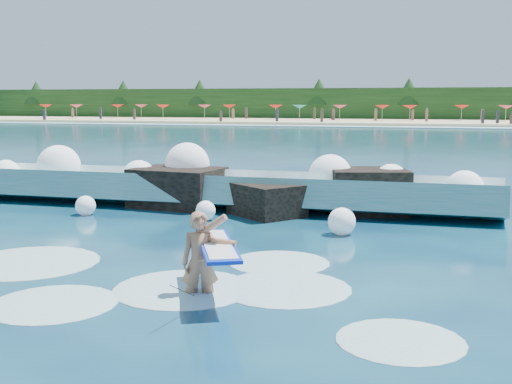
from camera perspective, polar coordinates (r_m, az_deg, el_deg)
ground at (r=12.97m, az=-8.87°, el=-6.21°), size 200.00×200.00×0.00m
beach at (r=89.60m, az=12.48°, el=6.07°), size 140.00×20.00×0.40m
wet_band at (r=78.64m, az=11.99°, el=5.70°), size 140.00×5.00×0.08m
treeline at (r=99.54m, az=12.87°, el=7.58°), size 140.00×4.00×5.00m
breaking_wave at (r=19.45m, az=-3.02°, el=0.14°), size 16.07×2.59×1.39m
rock_cluster at (r=18.71m, az=0.45°, el=-0.21°), size 8.33×3.48×1.48m
surfer_with_board at (r=10.58m, az=-4.65°, el=-5.94°), size 1.47×2.87×1.70m
wave_spray at (r=19.45m, az=-4.40°, el=1.48°), size 15.30×4.57×1.92m
surf_foam at (r=11.69m, az=-8.78°, el=-7.82°), size 9.65×5.55×0.14m
beach_umbrellas at (r=90.73m, az=12.63°, el=7.39°), size 110.84×6.52×0.50m
beachgoers at (r=85.61m, az=11.87°, el=6.57°), size 100.79×13.79×1.93m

